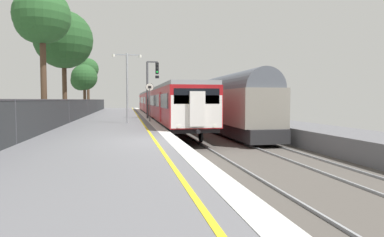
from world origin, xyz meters
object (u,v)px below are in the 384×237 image
platform_lamp_mid (127,81)px  speed_limit_sign (150,97)px  commuter_train_at_platform (159,103)px  background_tree_right (83,79)px  background_tree_left (64,41)px  background_tree_centre (88,70)px  background_tree_back (40,18)px  freight_train_adjacent_track (211,102)px  signal_gantry (151,83)px

platform_lamp_mid → speed_limit_sign: bearing=41.3°
commuter_train_at_platform → background_tree_right: size_ratio=6.99×
speed_limit_sign → background_tree_right: (-6.89, 18.01, 2.41)m
background_tree_left → background_tree_centre: 21.52m
speed_limit_sign → background_tree_back: size_ratio=0.34×
background_tree_centre → commuter_train_at_platform: bearing=-52.7°
background_tree_right → background_tree_back: background_tree_back is taller
background_tree_right → platform_lamp_mid: bearing=-74.9°
freight_train_adjacent_track → background_tree_back: bearing=-148.2°
freight_train_adjacent_track → background_tree_left: size_ratio=3.06×
platform_lamp_mid → background_tree_back: bearing=-159.2°
commuter_train_at_platform → freight_train_adjacent_track: bearing=-62.7°
freight_train_adjacent_track → background_tree_back: background_tree_back is taller
speed_limit_sign → signal_gantry: bearing=85.1°
background_tree_left → background_tree_centre: bearing=91.5°
speed_limit_sign → background_tree_left: (-6.40, 2.27, 4.33)m
background_tree_centre → background_tree_right: background_tree_centre is taller
freight_train_adjacent_track → background_tree_centre: (-12.83, 19.34, 4.34)m
freight_train_adjacent_track → background_tree_centre: background_tree_centre is taller
background_tree_centre → background_tree_back: 27.17m
freight_train_adjacent_track → signal_gantry: 5.74m
platform_lamp_mid → background_tree_right: bearing=105.1°
signal_gantry → background_tree_back: 11.06m
speed_limit_sign → background_tree_right: 19.43m
background_tree_left → speed_limit_sign: bearing=-19.5°
background_tree_back → signal_gantry: bearing=47.5°
commuter_train_at_platform → background_tree_back: (-8.57, -15.57, 5.27)m
signal_gantry → platform_lamp_mid: 6.17m
commuter_train_at_platform → platform_lamp_mid: 14.17m
speed_limit_sign → platform_lamp_mid: (-1.64, -1.44, 1.08)m
signal_gantry → platform_lamp_mid: (-2.02, -5.83, -0.21)m
background_tree_back → freight_train_adjacent_track: bearing=31.8°
background_tree_back → commuter_train_at_platform: bearing=61.2°
commuter_train_at_platform → signal_gantry: signal_gantry is taller
commuter_train_at_platform → platform_lamp_mid: platform_lamp_mid is taller
freight_train_adjacent_track → background_tree_left: 13.32m
signal_gantry → background_tree_back: size_ratio=0.59×
speed_limit_sign → commuter_train_at_platform: bearing=81.4°
commuter_train_at_platform → background_tree_right: bearing=146.3°
commuter_train_at_platform → freight_train_adjacent_track: (4.00, -7.75, 0.14)m
signal_gantry → background_tree_left: size_ratio=0.59×
background_tree_back → background_tree_right: bearing=90.4°
background_tree_left → freight_train_adjacent_track: bearing=10.0°
signal_gantry → background_tree_left: bearing=-162.6°
background_tree_left → background_tree_back: (-0.33, -5.64, 0.38)m
freight_train_adjacent_track → background_tree_back: (-12.58, -7.81, 5.13)m
speed_limit_sign → freight_train_adjacent_track: bearing=37.2°
background_tree_centre → background_tree_back: (0.25, -27.15, 0.79)m
commuter_train_at_platform → background_tree_back: size_ratio=4.95×
freight_train_adjacent_track → background_tree_centre: bearing=123.6°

